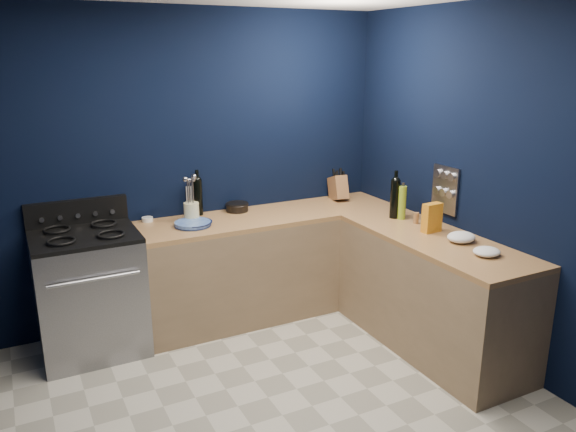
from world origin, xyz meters
TOP-DOWN VIEW (x-y plane):
  - floor at (0.00, 0.00)m, footprint 3.50×3.50m
  - wall_back at (0.00, 1.76)m, footprint 3.50×0.02m
  - wall_right at (1.76, 0.00)m, footprint 0.02×3.50m
  - wall_front at (0.00, -1.76)m, footprint 3.50×0.02m
  - cab_back at (0.60, 1.44)m, footprint 2.30×0.63m
  - top_back at (0.60, 1.44)m, footprint 2.30×0.63m
  - cab_right at (1.44, 0.29)m, footprint 0.63×1.67m
  - top_right at (1.44, 0.29)m, footprint 0.63×1.67m
  - gas_range at (-0.93, 1.42)m, footprint 0.76×0.66m
  - oven_door at (-0.93, 1.10)m, footprint 0.59×0.02m
  - cooktop at (-0.93, 1.42)m, footprint 0.76×0.66m
  - backguard at (-0.93, 1.72)m, footprint 0.76×0.06m
  - spice_panel at (1.74, 0.55)m, footprint 0.02×0.28m
  - wall_outlet at (0.00, 1.74)m, footprint 0.09×0.02m
  - plate_stack at (-0.10, 1.40)m, footprint 0.38×0.38m
  - ramekin at (-0.40, 1.69)m, footprint 0.10×0.10m
  - utensil_crock at (-0.07, 1.54)m, footprint 0.15×0.15m
  - wine_bottle_back at (0.04, 1.69)m, footprint 0.09×0.09m
  - lemon_basket at (0.38, 1.65)m, footprint 0.25×0.25m
  - knife_block at (1.38, 1.59)m, footprint 0.16×0.27m
  - wine_bottle_right at (1.48, 0.86)m, footprint 0.10×0.10m
  - oil_bottle at (1.51, 0.80)m, footprint 0.08×0.08m
  - spice_jar_near at (1.53, 0.64)m, footprint 0.05×0.05m
  - spice_jar_far at (1.45, 0.40)m, footprint 0.06×0.06m
  - crouton_bag at (1.50, 0.41)m, footprint 0.16×0.08m
  - towel_front at (1.53, 0.12)m, footprint 0.22×0.19m
  - towel_end at (1.48, -0.17)m, footprint 0.24×0.23m

SIDE VIEW (x-z plane):
  - floor at x=0.00m, z-range -0.02..0.00m
  - cab_back at x=0.60m, z-range 0.00..0.86m
  - cab_right at x=1.44m, z-range 0.00..0.86m
  - oven_door at x=-0.93m, z-range 0.24..0.66m
  - gas_range at x=-0.93m, z-range 0.00..0.92m
  - top_back at x=0.60m, z-range 0.86..0.90m
  - top_right at x=1.44m, z-range 0.86..0.90m
  - ramekin at x=-0.40m, z-range 0.90..0.94m
  - plate_stack at x=-0.10m, z-range 0.90..0.94m
  - towel_end at x=1.48m, z-range 0.90..0.96m
  - cooktop at x=-0.93m, z-range 0.92..0.95m
  - lemon_basket at x=0.38m, z-range 0.90..0.97m
  - towel_front at x=1.53m, z-range 0.90..0.98m
  - spice_jar_far at x=1.45m, z-range 0.90..0.98m
  - spice_jar_near at x=1.53m, z-range 0.90..0.99m
  - utensil_crock at x=-0.07m, z-range 0.90..1.06m
  - knife_block at x=1.38m, z-range 0.87..1.15m
  - crouton_bag at x=1.50m, z-range 0.90..1.13m
  - backguard at x=-0.93m, z-range 0.94..1.14m
  - oil_bottle at x=1.51m, z-range 0.90..1.18m
  - wine_bottle_back at x=0.04m, z-range 0.90..1.21m
  - wine_bottle_right at x=1.48m, z-range 0.90..1.22m
  - wall_outlet at x=0.00m, z-range 1.02..1.15m
  - spice_panel at x=1.74m, z-range 0.99..1.37m
  - wall_back at x=0.00m, z-range 0.00..2.60m
  - wall_right at x=1.76m, z-range 0.00..2.60m
  - wall_front at x=0.00m, z-range 0.00..2.60m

